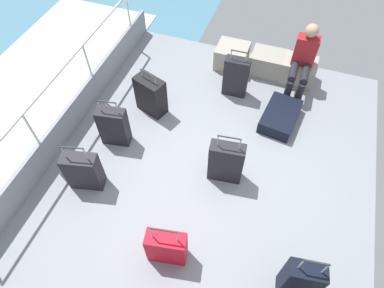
{
  "coord_description": "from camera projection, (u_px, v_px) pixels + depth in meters",
  "views": [
    {
      "loc": [
        0.58,
        -2.51,
        3.94
      ],
      "look_at": [
        -0.32,
        0.08,
        0.25
      ],
      "focal_mm": 31.14,
      "sensor_mm": 36.0,
      "label": 1
    }
  ],
  "objects": [
    {
      "name": "suitcase_5",
      "position": [
        114.0,
        127.0,
        4.7
      ],
      "size": [
        0.43,
        0.26,
        0.83
      ],
      "color": "black",
      "rests_on": "ground_plane"
    },
    {
      "name": "suitcase_8",
      "position": [
        236.0,
        77.0,
        5.27
      ],
      "size": [
        0.39,
        0.2,
        0.85
      ],
      "color": "black",
      "rests_on": "ground_plane"
    },
    {
      "name": "suitcase_2",
      "position": [
        151.0,
        95.0,
        5.08
      ],
      "size": [
        0.52,
        0.39,
        0.75
      ],
      "color": "black",
      "rests_on": "ground_plane"
    },
    {
      "name": "suitcase_7",
      "position": [
        167.0,
        247.0,
        3.72
      ],
      "size": [
        0.47,
        0.27,
        0.75
      ],
      "color": "#B70C1E",
      "rests_on": "ground_plane"
    },
    {
      "name": "suitcase_3",
      "position": [
        280.0,
        116.0,
        5.1
      ],
      "size": [
        0.58,
        0.81,
        0.21
      ],
      "color": "black",
      "rests_on": "ground_plane"
    },
    {
      "name": "sea_wake",
      "position": [
        8.0,
        118.0,
        5.67
      ],
      "size": [
        12.0,
        12.0,
        0.01
      ],
      "color": "teal",
      "rests_on": "ground_plane"
    },
    {
      "name": "railing_port",
      "position": [
        60.0,
        89.0,
        4.49
      ],
      "size": [
        0.04,
        4.2,
        1.02
      ],
      "color": "silver",
      "rests_on": "ground_plane"
    },
    {
      "name": "suitcase_6",
      "position": [
        226.0,
        162.0,
        4.32
      ],
      "size": [
        0.47,
        0.24,
        0.87
      ],
      "color": "black",
      "rests_on": "ground_plane"
    },
    {
      "name": "cargo_crate_0",
      "position": [
        232.0,
        56.0,
        5.81
      ],
      "size": [
        0.57,
        0.49,
        0.39
      ],
      "color": "#9E9989",
      "rests_on": "ground_plane"
    },
    {
      "name": "cargo_crate_1",
      "position": [
        268.0,
        63.0,
        5.7
      ],
      "size": [
        0.62,
        0.44,
        0.39
      ],
      "color": "gray",
      "rests_on": "ground_plane"
    },
    {
      "name": "suitcase_4",
      "position": [
        83.0,
        171.0,
        4.27
      ],
      "size": [
        0.48,
        0.3,
        0.82
      ],
      "color": "black",
      "rests_on": "ground_plane"
    },
    {
      "name": "gunwale_port",
      "position": [
        72.0,
        117.0,
        4.93
      ],
      "size": [
        0.06,
        5.2,
        0.45
      ],
      "primitive_type": "cube",
      "color": "gray",
      "rests_on": "ground_plane"
    },
    {
      "name": "cargo_crate_2",
      "position": [
        299.0,
        70.0,
        5.58
      ],
      "size": [
        0.56,
        0.42,
        0.4
      ],
      "color": "#9E9989",
      "rests_on": "ground_plane"
    },
    {
      "name": "ground_plane",
      "position": [
        211.0,
        166.0,
        4.71
      ],
      "size": [
        4.4,
        5.2,
        0.06
      ],
      "primitive_type": "cube",
      "color": "gray"
    },
    {
      "name": "passenger_seated",
      "position": [
        303.0,
        59.0,
        5.17
      ],
      "size": [
        0.34,
        0.66,
        1.1
      ],
      "color": "maroon",
      "rests_on": "ground_plane"
    },
    {
      "name": "suitcase_0",
      "position": [
        300.0,
        280.0,
        3.42
      ],
      "size": [
        0.38,
        0.24,
        0.94
      ],
      "color": "black",
      "rests_on": "ground_plane"
    }
  ]
}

